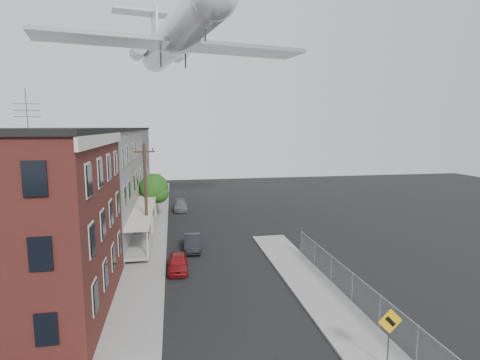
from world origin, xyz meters
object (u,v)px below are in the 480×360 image
at_px(car_far, 181,206).
at_px(airplane, 174,38).
at_px(utility_pole, 146,194).
at_px(car_near, 178,263).
at_px(warning_sign, 389,329).
at_px(car_mid, 192,243).
at_px(street_tree, 155,189).

xyz_separation_m(car_far, airplane, (-0.41, -3.52, 19.38)).
xyz_separation_m(utility_pole, car_near, (2.52, -6.06, -4.07)).
distance_m(warning_sign, airplane, 35.75).
relative_size(car_near, airplane, 0.11).
distance_m(utility_pole, car_far, 15.07).
bearing_deg(car_mid, street_tree, 108.21).
distance_m(utility_pole, street_tree, 10.00).
distance_m(warning_sign, car_near, 15.65).
bearing_deg(car_mid, warning_sign, -65.65).
bearing_deg(airplane, street_tree, -163.77).
bearing_deg(airplane, car_near, -90.85).
height_order(utility_pole, street_tree, utility_pole).
relative_size(car_near, car_far, 0.88).
height_order(street_tree, car_near, street_tree).
xyz_separation_m(warning_sign, car_far, (-8.02, 33.18, -1.29)).
relative_size(street_tree, car_mid, 1.33).
bearing_deg(warning_sign, street_tree, 110.58).
distance_m(utility_pole, airplane, 18.83).
distance_m(street_tree, car_near, 16.39).
relative_size(warning_sign, street_tree, 0.54).
height_order(utility_pole, car_near, utility_pole).
height_order(warning_sign, street_tree, street_tree).
height_order(street_tree, car_far, street_tree).
bearing_deg(street_tree, warning_sign, -69.42).
relative_size(warning_sign, car_near, 0.78).
relative_size(car_mid, airplane, 0.12).
bearing_deg(utility_pole, car_near, -67.42).
bearing_deg(car_mid, car_near, -104.48).
distance_m(car_near, airplane, 25.57).
xyz_separation_m(car_near, car_mid, (1.28, 4.50, 0.04)).
bearing_deg(street_tree, car_far, 55.99).
distance_m(car_far, airplane, 19.70).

